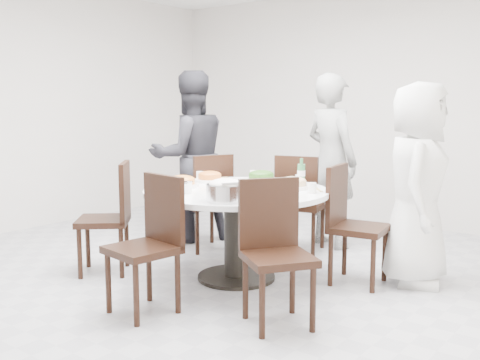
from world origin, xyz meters
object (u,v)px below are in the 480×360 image
Objects in this scene: chair_se at (279,255)px; diner_right at (417,184)px; chair_sw at (103,218)px; chair_s at (142,246)px; soup_bowl at (176,188)px; beverage_bottle at (301,171)px; diner_left at (190,157)px; dining_table at (236,234)px; rice_bowl at (226,193)px; chair_n at (301,203)px; chair_ne at (359,226)px; diner_middle at (331,161)px; chair_nw at (205,202)px.

chair_se is 1.49m from diner_right.
chair_sw is 1.05m from chair_s.
beverage_bottle is (0.55, 0.97, 0.07)m from soup_bowl.
diner_left is at bearing 73.63° from diner_right.
dining_table is 0.70m from rice_bowl.
diner_left reaches higher than chair_n.
chair_ne is 3.36× the size of rice_bowl.
dining_table is 1.09m from chair_n.
chair_ne reaches higher than rice_bowl.
diner_left is (-1.16, -0.33, 0.41)m from chair_n.
diner_middle is at bearing 42.84° from diner_right.
soup_bowl is at bearing 96.82° from diner_middle.
chair_ne is at bearing 132.03° from chair_n.
diner_left is 1.51m from soup_bowl.
chair_se is 1.15m from soup_bowl.
diner_middle is at bearing 102.76° from beverage_bottle.
diner_middle is 6.76× the size of soup_bowl.
diner_middle reaches higher than dining_table.
chair_ne is at bearing 39.73° from soup_bowl.
diner_right reaches higher than chair_sw.
diner_left reaches higher than dining_table.
chair_sw is 1.00× the size of chair_se.
beverage_bottle reaches higher than dining_table.
chair_ne is 1.10m from chair_se.
chair_ne is (0.85, 0.51, 0.10)m from dining_table.
rice_bowl is (1.28, 0.08, 0.34)m from chair_sw.
beverage_bottle is at bearing 77.52° from chair_ne.
diner_middle is at bearing 109.79° from chair_sw.
diner_middle is (0.13, 0.35, 0.39)m from chair_n.
chair_ne and chair_n have the same top height.
chair_s is 0.69m from rice_bowl.
diner_middle is 0.92m from beverage_bottle.
chair_ne is 1.00× the size of chair_nw.
chair_s is 3.71× the size of soup_bowl.
diner_right reaches higher than rice_bowl.
beverage_bottle is at bearing 88.90° from chair_sw.
diner_right is 1.57m from rice_bowl.
diner_middle is 0.98× the size of diner_left.
chair_s is 0.59× the size of diner_right.
chair_n and chair_se have the same top height.
rice_bowl is at bearing 112.31° from chair_se.
dining_table is 6.65× the size of beverage_bottle.
chair_ne is at bearing 146.96° from diner_middle.
rice_bowl is 0.55m from soup_bowl.
rice_bowl is (0.28, -0.47, 0.44)m from dining_table.
soup_bowl is (-0.22, -1.51, 0.31)m from chair_n.
diner_middle is at bearing 96.05° from rice_bowl.
chair_nw is at bearing 125.19° from chair_s.
dining_table is 1.50m from diner_right.
chair_s is 0.69m from soup_bowl.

